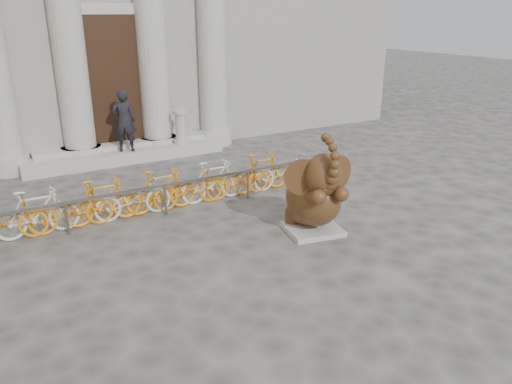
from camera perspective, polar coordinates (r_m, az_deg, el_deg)
ground at (r=7.88m, az=5.68°, el=-13.32°), size 80.00×80.00×0.00m
entrance_steps at (r=15.75m, az=-14.68°, el=4.19°), size 6.00×1.20×0.36m
elephant_statue at (r=10.11m, az=6.72°, el=-0.52°), size 1.43×1.69×2.17m
bike_rack at (r=11.42m, az=-10.80°, el=0.17°), size 8.39×0.53×1.00m
pedestrian at (r=15.20m, az=-14.85°, el=7.88°), size 0.77×0.63×1.83m
balustrade_post at (r=15.83m, az=-8.64°, el=7.19°), size 0.43×0.43×1.05m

